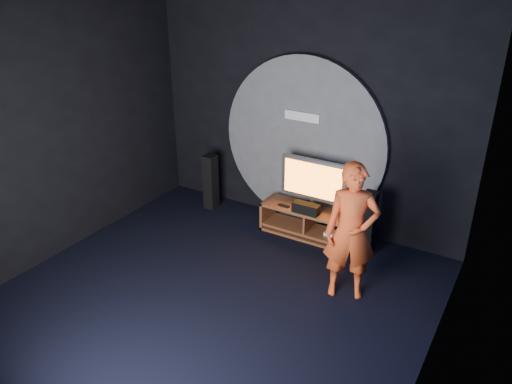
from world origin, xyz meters
TOP-DOWN VIEW (x-y plane):
  - floor at (0.00, 0.00)m, footprint 5.00×5.00m
  - back_wall at (0.00, 2.50)m, footprint 5.00×0.04m
  - left_wall at (-2.50, 0.00)m, footprint 0.04×5.00m
  - right_wall at (2.50, 0.00)m, footprint 0.04×5.00m
  - wall_disc_panel at (0.00, 2.44)m, footprint 2.60×0.11m
  - media_console at (0.36, 2.05)m, footprint 1.46×0.45m
  - tv at (0.35, 2.12)m, footprint 1.00×0.22m
  - center_speaker at (0.35, 1.91)m, footprint 0.40×0.15m
  - remote at (-0.03, 1.93)m, footprint 0.18×0.05m
  - tower_speaker_left at (-1.47, 2.09)m, footprint 0.19×0.21m
  - tower_speaker_right at (1.23, 2.06)m, footprint 0.19×0.21m
  - subwoofer at (1.20, 2.10)m, footprint 0.27×0.27m
  - player at (1.36, 1.00)m, footprint 0.74×0.62m

SIDE VIEW (x-z plane):
  - floor at x=0.00m, z-range 0.00..0.00m
  - subwoofer at x=1.20m, z-range 0.00..0.30m
  - media_console at x=0.36m, z-range -0.03..0.42m
  - remote at x=-0.03m, z-range 0.45..0.47m
  - tower_speaker_left at x=-1.47m, z-range 0.00..0.93m
  - tower_speaker_right at x=1.23m, z-range 0.00..0.93m
  - center_speaker at x=0.35m, z-range 0.45..0.60m
  - player at x=1.36m, z-range 0.00..1.73m
  - tv at x=0.35m, z-range 0.49..1.25m
  - wall_disc_panel at x=0.00m, z-range 0.00..2.60m
  - back_wall at x=0.00m, z-range 0.00..3.50m
  - left_wall at x=-2.50m, z-range 0.00..3.50m
  - right_wall at x=2.50m, z-range 0.00..3.50m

